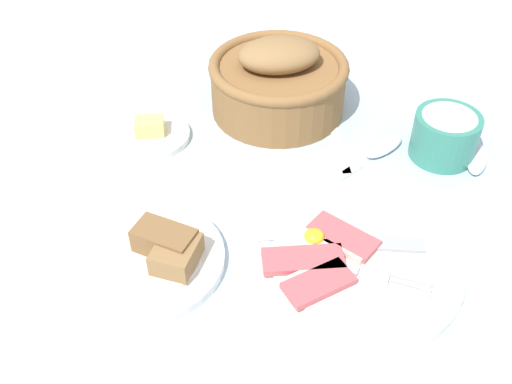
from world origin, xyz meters
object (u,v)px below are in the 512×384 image
object	(u,v)px
butter_dish	(150,134)
teaspoon_near_cup	(474,172)
sugar_cup	(444,135)
breakfast_plate	(344,260)
teaspoon_by_saucer	(350,183)
bread_basket	(277,81)
teaspoon_stray	(370,155)
bread_plate	(149,256)

from	to	relation	value
butter_dish	teaspoon_near_cup	xyz separation A→B (m)	(0.44, -0.03, -0.00)
sugar_cup	breakfast_plate	bearing A→B (deg)	-120.78
breakfast_plate	teaspoon_by_saucer	bearing A→B (deg)	86.89
teaspoon_by_saucer	bread_basket	bearing A→B (deg)	-157.91
teaspoon_stray	breakfast_plate	bearing A→B (deg)	-148.22
teaspoon_near_cup	teaspoon_stray	world-z (taller)	same
butter_dish	teaspoon_near_cup	size ratio (longest dim) A/B	0.57
sugar_cup	teaspoon_near_cup	distance (m)	0.06
breakfast_plate	bread_basket	bearing A→B (deg)	108.90
bread_plate	bread_basket	bearing A→B (deg)	70.68
butter_dish	teaspoon_near_cup	distance (m)	0.45
bread_plate	breakfast_plate	bearing A→B (deg)	5.82
teaspoon_stray	sugar_cup	bearing A→B (deg)	-37.08
sugar_cup	butter_dish	world-z (taller)	sugar_cup
bread_plate	teaspoon_stray	size ratio (longest dim) A/B	1.15
sugar_cup	butter_dish	xyz separation A→B (m)	(-0.40, -0.01, -0.03)
breakfast_plate	teaspoon_near_cup	world-z (taller)	breakfast_plate
breakfast_plate	butter_dish	distance (m)	0.34
teaspoon_near_cup	teaspoon_stray	size ratio (longest dim) A/B	1.22
breakfast_plate	bread_basket	size ratio (longest dim) A/B	1.26
teaspoon_by_saucer	teaspoon_near_cup	bearing A→B (deg)	92.96
sugar_cup	teaspoon_by_saucer	size ratio (longest dim) A/B	0.45
breakfast_plate	teaspoon_near_cup	bearing A→B (deg)	46.65
butter_dish	teaspoon_by_saucer	xyz separation A→B (m)	(0.28, -0.07, -0.00)
breakfast_plate	sugar_cup	bearing A→B (deg)	59.22
butter_dish	teaspoon_by_saucer	size ratio (longest dim) A/B	0.57
sugar_cup	teaspoon_stray	world-z (taller)	sugar_cup
teaspoon_by_saucer	teaspoon_near_cup	distance (m)	0.17
sugar_cup	teaspoon_by_saucer	distance (m)	0.15
teaspoon_by_saucer	teaspoon_stray	bearing A→B (deg)	144.44
sugar_cup	butter_dish	distance (m)	0.41
teaspoon_by_saucer	teaspoon_stray	xyz separation A→B (m)	(0.03, 0.06, 0.00)
breakfast_plate	bread_basket	xyz separation A→B (m)	(-0.10, 0.30, 0.04)
teaspoon_near_cup	teaspoon_by_saucer	bearing A→B (deg)	118.94
breakfast_plate	bread_plate	xyz separation A→B (m)	(-0.22, -0.02, 0.00)
butter_dish	sugar_cup	bearing A→B (deg)	1.38
breakfast_plate	bread_basket	distance (m)	0.32
breakfast_plate	teaspoon_by_saucer	world-z (taller)	breakfast_plate
bread_plate	teaspoon_stray	bearing A→B (deg)	41.31
bread_plate	teaspoon_stray	xyz separation A→B (m)	(0.25, 0.22, -0.01)
breakfast_plate	sugar_cup	xyz separation A→B (m)	(0.13, 0.22, 0.03)
teaspoon_near_cup	teaspoon_stray	xyz separation A→B (m)	(-0.13, 0.02, 0.00)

